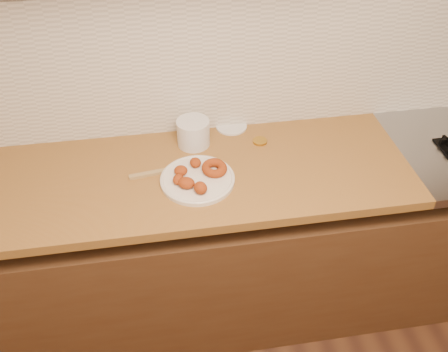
% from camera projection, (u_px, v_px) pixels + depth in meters
% --- Properties ---
extents(wall_back, '(4.00, 0.02, 2.70)m').
position_uv_depth(wall_back, '(273.00, 24.00, 1.85)').
color(wall_back, tan).
rests_on(wall_back, ground).
extents(base_cabinet, '(3.60, 0.60, 0.77)m').
position_uv_depth(base_cabinet, '(274.00, 246.00, 2.25)').
color(base_cabinet, '#4C311C').
rests_on(base_cabinet, floor).
extents(butcher_block, '(2.30, 0.62, 0.04)m').
position_uv_depth(butcher_block, '(121.00, 183.00, 1.85)').
color(butcher_block, olive).
rests_on(butcher_block, base_cabinet).
extents(backsplash, '(3.60, 0.02, 0.60)m').
position_uv_depth(backsplash, '(271.00, 61.00, 1.94)').
color(backsplash, beige).
rests_on(backsplash, wall_back).
extents(donut_plate, '(0.29, 0.29, 0.02)m').
position_uv_depth(donut_plate, '(198.00, 180.00, 1.82)').
color(donut_plate, silver).
rests_on(donut_plate, butcher_block).
extents(ring_donut, '(0.14, 0.14, 0.04)m').
position_uv_depth(ring_donut, '(214.00, 168.00, 1.83)').
color(ring_donut, '#943105').
rests_on(ring_donut, donut_plate).
extents(fried_dough_chunks, '(0.14, 0.22, 0.05)m').
position_uv_depth(fried_dough_chunks, '(189.00, 178.00, 1.79)').
color(fried_dough_chunks, '#943105').
rests_on(fried_dough_chunks, donut_plate).
extents(plastic_tub, '(0.16, 0.16, 0.11)m').
position_uv_depth(plastic_tub, '(193.00, 133.00, 1.97)').
color(plastic_tub, silver).
rests_on(plastic_tub, butcher_block).
extents(tub_lid, '(0.14, 0.14, 0.01)m').
position_uv_depth(tub_lid, '(231.00, 126.00, 2.10)').
color(tub_lid, silver).
rests_on(tub_lid, butcher_block).
extents(brass_jar_lid, '(0.06, 0.06, 0.01)m').
position_uv_depth(brass_jar_lid, '(260.00, 141.00, 2.01)').
color(brass_jar_lid, '#B88B2B').
rests_on(brass_jar_lid, butcher_block).
extents(wooden_utensil, '(0.17, 0.04, 0.01)m').
position_uv_depth(wooden_utensil, '(151.00, 174.00, 1.85)').
color(wooden_utensil, '#987D4C').
rests_on(wooden_utensil, butcher_block).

